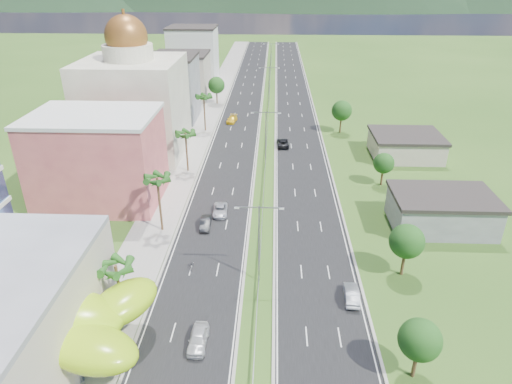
# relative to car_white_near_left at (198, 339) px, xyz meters

# --- Properties ---
(ground) EXTENTS (500.00, 500.00, 0.00)m
(ground) POSITION_rel_car_white_near_left_xyz_m (6.16, 1.72, -0.87)
(ground) COLOR #2D5119
(ground) RESTS_ON ground
(road_left) EXTENTS (11.00, 260.00, 0.04)m
(road_left) POSITION_rel_car_white_near_left_xyz_m (-1.34, 91.72, -0.85)
(road_left) COLOR black
(road_left) RESTS_ON ground
(road_right) EXTENTS (11.00, 260.00, 0.04)m
(road_right) POSITION_rel_car_white_near_left_xyz_m (13.66, 91.72, -0.85)
(road_right) COLOR black
(road_right) RESTS_ON ground
(sidewalk_left) EXTENTS (7.00, 260.00, 0.12)m
(sidewalk_left) POSITION_rel_car_white_near_left_xyz_m (-10.84, 91.72, -0.81)
(sidewalk_left) COLOR gray
(sidewalk_left) RESTS_ON ground
(median_guardrail) EXTENTS (0.10, 216.06, 0.76)m
(median_guardrail) POSITION_rel_car_white_near_left_xyz_m (6.16, 73.71, -0.25)
(median_guardrail) COLOR gray
(median_guardrail) RESTS_ON ground
(streetlight_median_b) EXTENTS (6.04, 0.25, 11.00)m
(streetlight_median_b) POSITION_rel_car_white_near_left_xyz_m (6.16, 11.72, 5.88)
(streetlight_median_b) COLOR gray
(streetlight_median_b) RESTS_ON ground
(streetlight_median_c) EXTENTS (6.04, 0.25, 11.00)m
(streetlight_median_c) POSITION_rel_car_white_near_left_xyz_m (6.16, 51.72, 5.88)
(streetlight_median_c) COLOR gray
(streetlight_median_c) RESTS_ON ground
(streetlight_median_d) EXTENTS (6.04, 0.25, 11.00)m
(streetlight_median_d) POSITION_rel_car_white_near_left_xyz_m (6.16, 96.72, 5.88)
(streetlight_median_d) COLOR gray
(streetlight_median_d) RESTS_ON ground
(streetlight_median_e) EXTENTS (6.04, 0.25, 11.00)m
(streetlight_median_e) POSITION_rel_car_white_near_left_xyz_m (6.16, 141.72, 5.88)
(streetlight_median_e) COLOR gray
(streetlight_median_e) RESTS_ON ground
(lime_canopy) EXTENTS (18.00, 15.00, 7.40)m
(lime_canopy) POSITION_rel_car_white_near_left_xyz_m (-13.84, -2.28, 4.12)
(lime_canopy) COLOR #93C413
(lime_canopy) RESTS_ON ground
(pink_shophouse) EXTENTS (20.00, 15.00, 15.00)m
(pink_shophouse) POSITION_rel_car_white_near_left_xyz_m (-21.84, 33.72, 6.63)
(pink_shophouse) COLOR #C04F57
(pink_shophouse) RESTS_ON ground
(domed_building) EXTENTS (20.00, 20.00, 28.70)m
(domed_building) POSITION_rel_car_white_near_left_xyz_m (-21.84, 56.72, 10.49)
(domed_building) COLOR #C0B89F
(domed_building) RESTS_ON ground
(midrise_grey) EXTENTS (16.00, 15.00, 16.00)m
(midrise_grey) POSITION_rel_car_white_near_left_xyz_m (-20.84, 81.72, 7.13)
(midrise_grey) COLOR slate
(midrise_grey) RESTS_ON ground
(midrise_beige) EXTENTS (16.00, 15.00, 13.00)m
(midrise_beige) POSITION_rel_car_white_near_left_xyz_m (-20.84, 103.72, 5.63)
(midrise_beige) COLOR #B7A997
(midrise_beige) RESTS_ON ground
(midrise_white) EXTENTS (16.00, 15.00, 18.00)m
(midrise_white) POSITION_rel_car_white_near_left_xyz_m (-20.84, 126.72, 8.13)
(midrise_white) COLOR silver
(midrise_white) RESTS_ON ground
(shed_near) EXTENTS (15.00, 10.00, 5.00)m
(shed_near) POSITION_rel_car_white_near_left_xyz_m (34.16, 26.72, 1.63)
(shed_near) COLOR slate
(shed_near) RESTS_ON ground
(shed_far) EXTENTS (14.00, 12.00, 4.40)m
(shed_far) POSITION_rel_car_white_near_left_xyz_m (36.16, 56.72, 1.33)
(shed_far) COLOR #B7A997
(shed_far) RESTS_ON ground
(palm_tree_b) EXTENTS (3.60, 3.60, 8.10)m
(palm_tree_b) POSITION_rel_car_white_near_left_xyz_m (-9.34, 3.72, 6.19)
(palm_tree_b) COLOR #47301C
(palm_tree_b) RESTS_ON ground
(palm_tree_c) EXTENTS (3.60, 3.60, 9.60)m
(palm_tree_c) POSITION_rel_car_white_near_left_xyz_m (-9.34, 23.72, 7.63)
(palm_tree_c) COLOR #47301C
(palm_tree_c) RESTS_ON ground
(palm_tree_d) EXTENTS (3.60, 3.60, 8.60)m
(palm_tree_d) POSITION_rel_car_white_near_left_xyz_m (-9.34, 46.72, 6.67)
(palm_tree_d) COLOR #47301C
(palm_tree_d) RESTS_ON ground
(palm_tree_e) EXTENTS (3.60, 3.60, 9.40)m
(palm_tree_e) POSITION_rel_car_white_near_left_xyz_m (-9.34, 71.72, 7.44)
(palm_tree_e) COLOR #47301C
(palm_tree_e) RESTS_ON ground
(leafy_tree_lfar) EXTENTS (4.90, 4.90, 8.05)m
(leafy_tree_lfar) POSITION_rel_car_white_near_left_xyz_m (-9.34, 96.72, 4.71)
(leafy_tree_lfar) COLOR #47301C
(leafy_tree_lfar) RESTS_ON ground
(leafy_tree_ra) EXTENTS (4.20, 4.20, 6.90)m
(leafy_tree_ra) POSITION_rel_car_white_near_left_xyz_m (22.16, -3.28, 3.91)
(leafy_tree_ra) COLOR #47301C
(leafy_tree_ra) RESTS_ON ground
(leafy_tree_rb) EXTENTS (4.55, 4.55, 7.47)m
(leafy_tree_rb) POSITION_rel_car_white_near_left_xyz_m (25.16, 13.72, 4.31)
(leafy_tree_rb) COLOR #47301C
(leafy_tree_rb) RESTS_ON ground
(leafy_tree_rc) EXTENTS (3.85, 3.85, 6.33)m
(leafy_tree_rc) POSITION_rel_car_white_near_left_xyz_m (28.16, 41.72, 3.51)
(leafy_tree_rc) COLOR #47301C
(leafy_tree_rc) RESTS_ON ground
(leafy_tree_rd) EXTENTS (4.90, 4.90, 8.05)m
(leafy_tree_rd) POSITION_rel_car_white_near_left_xyz_m (24.16, 71.72, 4.71)
(leafy_tree_rd) COLOR #47301C
(leafy_tree_rd) RESTS_ON ground
(mountain_ridge) EXTENTS (860.00, 140.00, 90.00)m
(mountain_ridge) POSITION_rel_car_white_near_left_xyz_m (66.16, 451.72, -0.87)
(mountain_ridge) COLOR black
(mountain_ridge) RESTS_ON ground
(car_white_near_left) EXTENTS (2.04, 4.89, 1.66)m
(car_white_near_left) POSITION_rel_car_white_near_left_xyz_m (0.00, 0.00, 0.00)
(car_white_near_left) COLOR silver
(car_white_near_left) RESTS_ON road_left
(car_dark_left) EXTENTS (1.74, 4.56, 1.48)m
(car_dark_left) POSITION_rel_car_white_near_left_xyz_m (-2.69, 24.84, -0.09)
(car_dark_left) COLOR black
(car_dark_left) RESTS_ON road_left
(car_silver_mid_left) EXTENTS (2.60, 5.15, 1.40)m
(car_silver_mid_left) POSITION_rel_car_white_near_left_xyz_m (-0.87, 29.22, -0.13)
(car_silver_mid_left) COLOR #B0B1B8
(car_silver_mid_left) RESTS_ON road_left
(car_yellow_far_left) EXTENTS (2.89, 5.57, 1.54)m
(car_yellow_far_left) POSITION_rel_car_white_near_left_xyz_m (-3.31, 78.90, -0.06)
(car_yellow_far_left) COLOR yellow
(car_yellow_far_left) RESTS_ON road_left
(car_silver_right) EXTENTS (1.92, 4.87, 1.58)m
(car_silver_right) POSITION_rel_car_white_near_left_xyz_m (17.69, 8.23, -0.04)
(car_silver_right) COLOR #A9ABB1
(car_silver_right) RESTS_ON road_right
(car_dark_far_right) EXTENTS (2.80, 5.72, 1.56)m
(car_dark_far_right) POSITION_rel_car_white_near_left_xyz_m (9.87, 61.59, -0.05)
(car_dark_far_right) COLOR black
(car_dark_far_right) RESTS_ON road_right
(motorcycle) EXTENTS (0.66, 2.01, 1.28)m
(motorcycle) POSITION_rel_car_white_near_left_xyz_m (-3.08, 13.88, -0.19)
(motorcycle) COLOR black
(motorcycle) RESTS_ON road_left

